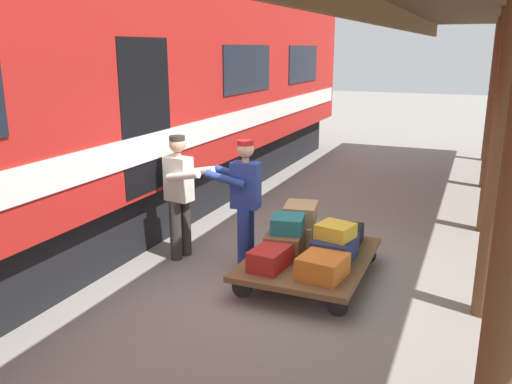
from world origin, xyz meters
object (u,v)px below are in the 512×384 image
Objects in this scene: luggage_cart at (309,259)px; porter_in_overalls at (244,200)px; suitcase_teal_softside at (288,224)px; suitcase_yellow_case at (336,231)px; suitcase_cream_canvas at (299,231)px; suitcase_brown_leather at (286,242)px; suitcase_orange_carryall at (323,266)px; suitcase_navy_fabric at (335,249)px; suitcase_tan_vintage at (301,213)px; train_car at (56,104)px; suitcase_red_plastic at (270,258)px; porter_by_door at (180,193)px; suitcase_black_hardshell at (346,237)px.

luggage_cart is 1.16× the size of porter_in_overalls.
suitcase_yellow_case is (-0.62, 0.03, 0.00)m from suitcase_teal_softside.
suitcase_teal_softside is (-0.02, 0.53, 0.26)m from suitcase_cream_canvas.
suitcase_brown_leather reaches higher than suitcase_cream_canvas.
suitcase_orange_carryall is 0.30× the size of porter_in_overalls.
luggage_cart is at bearing 180.00° from suitcase_brown_leather.
suitcase_navy_fabric is (-0.32, -0.00, 0.19)m from luggage_cart.
suitcase_tan_vintage reaches higher than suitcase_yellow_case.
suitcase_cream_canvas is at bearing -59.44° from suitcase_orange_carryall.
suitcase_tan_vintage is (-0.01, -0.58, 0.21)m from suitcase_brown_leather.
train_car is 4.34m from suitcase_navy_fabric.
suitcase_tan_vintage is at bearing -88.53° from suitcase_teal_softside.
suitcase_red_plastic is at bearing 0.00° from suitcase_orange_carryall.
suitcase_navy_fabric is 1.22× the size of suitcase_orange_carryall.
suitcase_yellow_case reaches higher than suitcase_navy_fabric.
suitcase_brown_leather is 1.27× the size of suitcase_cream_canvas.
train_car is 10.96× the size of porter_in_overalls.
suitcase_yellow_case is at bearing -90.05° from suitcase_orange_carryall.
suitcase_navy_fabric is 1.45× the size of suitcase_teal_softside.
porter_in_overalls is at bearing -177.51° from porter_by_door.
luggage_cart is 1.16× the size of porter_by_door.
porter_by_door reaches higher than luggage_cart.
suitcase_tan_vintage is at bearing -42.49° from suitcase_navy_fabric.
suitcase_teal_softside is at bearing -2.74° from suitcase_yellow_case.
suitcase_tan_vintage is at bearing -61.57° from luggage_cart.
porter_by_door reaches higher than suitcase_brown_leather.
suitcase_tan_vintage reaches higher than suitcase_red_plastic.
suitcase_tan_vintage is (-3.39, -0.72, -1.40)m from train_car.
suitcase_black_hardshell is at bearing -166.34° from porter_by_door.
suitcase_brown_leather is 0.84m from suitcase_black_hardshell.
suitcase_brown_leather reaches higher than suitcase_black_hardshell.
porter_in_overalls reaches higher than suitcase_teal_softside.
suitcase_black_hardshell is (-0.32, -0.54, 0.16)m from luggage_cart.
suitcase_black_hardshell is at bearing -90.00° from suitcase_orange_carryall.
porter_by_door is at bearing -175.32° from train_car.
porter_by_door is at bearing 2.49° from porter_in_overalls.
porter_by_door is (0.93, 0.04, 0.00)m from porter_in_overalls.
porter_by_door reaches higher than suitcase_orange_carryall.
suitcase_navy_fabric is at bearing 177.37° from porter_in_overalls.
suitcase_brown_leather is 1.04× the size of suitcase_black_hardshell.
suitcase_tan_vintage is (0.32, -0.58, 0.39)m from luggage_cart.
suitcase_red_plastic is 0.84m from suitcase_navy_fabric.
porter_in_overalls is (-2.79, -0.19, -1.14)m from train_car.
suitcase_black_hardshell is at bearing -139.68° from suitcase_teal_softside.
suitcase_tan_vintage reaches higher than suitcase_cream_canvas.
suitcase_brown_leather is (-3.39, -0.14, -1.61)m from train_car.
porter_in_overalls and porter_by_door have the same top height.
suitcase_brown_leather is 0.69m from suitcase_yellow_case.
suitcase_red_plastic is at bearing 173.16° from train_car.
suitcase_red_plastic is at bearing 39.49° from suitcase_yellow_case.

